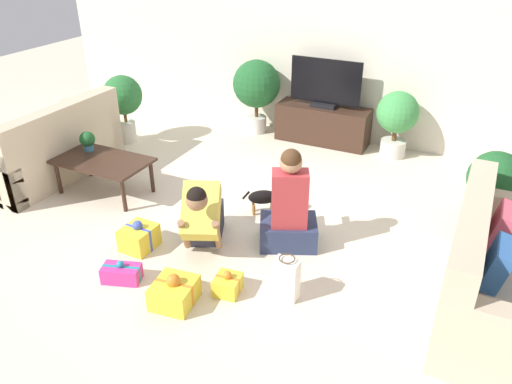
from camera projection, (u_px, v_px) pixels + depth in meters
ground_plane at (232, 221)px, 5.02m from camera, size 16.00×16.00×0.00m
wall_back at (326, 40)px, 6.48m from camera, size 8.40×0.06×2.60m
sofa_left at (49, 149)px, 5.81m from camera, size 0.84×1.71×0.88m
sofa_right at (500, 279)px, 3.71m from camera, size 0.84×1.71×0.88m
coffee_table at (103, 163)px, 5.39m from camera, size 1.02×0.60×0.40m
tv_console at (323, 124)px, 6.72m from camera, size 1.24×0.40×0.50m
tv at (325, 86)px, 6.47m from camera, size 0.95×0.20×0.63m
potted_plant_back_left at (256, 86)px, 6.86m from camera, size 0.65×0.65×1.02m
potted_plant_back_right at (397, 117)px, 6.18m from camera, size 0.52×0.52×0.85m
potted_plant_corner_left at (123, 99)px, 6.57m from camera, size 0.52×0.52×0.91m
potted_plant_corner_right at (494, 184)px, 4.62m from camera, size 0.51×0.51×0.83m
person_kneeling at (203, 215)px, 4.48m from camera, size 0.59×0.82×0.77m
person_sitting at (289, 211)px, 4.49m from camera, size 0.64×0.60×0.98m
dog at (267, 197)px, 5.08m from camera, size 0.42×0.29×0.28m
gift_box_a at (122, 273)px, 4.16m from camera, size 0.35×0.26×0.20m
gift_box_b at (139, 237)px, 4.56m from camera, size 0.28×0.31×0.29m
gift_box_c at (174, 292)px, 3.90m from camera, size 0.35×0.37×0.27m
gift_box_d at (228, 284)px, 4.03m from camera, size 0.23×0.25×0.20m
gift_bag_a at (286, 279)px, 3.92m from camera, size 0.21×0.14×0.38m
tabletop_plant at (87, 140)px, 5.52m from camera, size 0.17×0.17×0.22m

